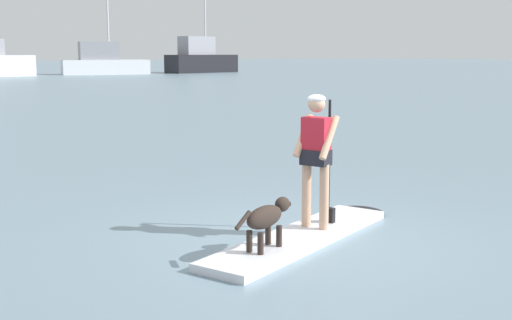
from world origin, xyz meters
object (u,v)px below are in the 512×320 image
Objects in this scene: person_paddler at (316,151)px; dog at (267,217)px; paddleboard at (310,234)px; moored_boat_outer at (104,62)px; moored_boat_starboard at (201,59)px.

person_paddler is 1.64× the size of dog.
moored_boat_outer is (21.76, 64.24, 1.28)m from paddleboard.
moored_boat_starboard is at bearing 62.23° from person_paddler.
moored_boat_outer is 0.81× the size of moored_boat_starboard.
paddleboard is at bearing -117.85° from moored_boat_starboard.
moored_boat_starboard reaches higher than dog.
moored_boat_outer is at bearing 71.28° from paddleboard.
moored_boat_starboard is (33.79, 63.95, 1.58)m from paddleboard.
moored_boat_starboard is (33.65, 63.90, 0.54)m from person_paddler.
dog is at bearing -158.45° from person_paddler.
moored_boat_starboard reaches higher than person_paddler.
person_paddler is 0.17× the size of moored_boat_outer.
dog is (-0.91, -0.36, 0.42)m from paddleboard.
person_paddler is 0.14× the size of moored_boat_starboard.
paddleboard is at bearing -158.45° from person_paddler.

